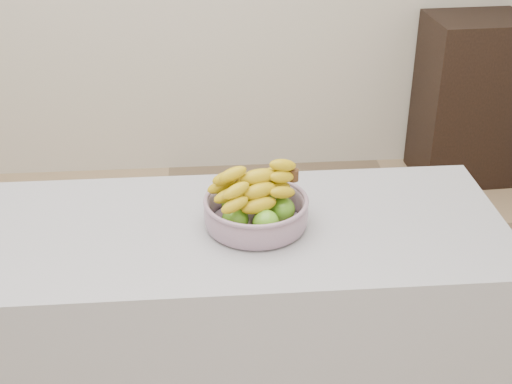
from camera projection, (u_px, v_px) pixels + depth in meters
counter at (142, 362)px, 2.07m from camera, size 2.00×0.60×0.90m
cabinet at (468, 100)px, 3.87m from camera, size 0.52×0.43×0.91m
fruit_bowl at (256, 208)px, 1.86m from camera, size 0.27×0.27×0.16m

